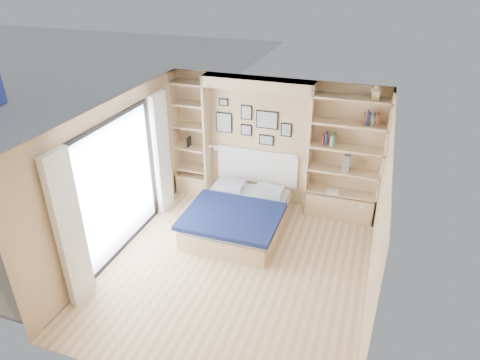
% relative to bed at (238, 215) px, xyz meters
% --- Properties ---
extents(ground, '(4.50, 4.50, 0.00)m').
position_rel_bed_xyz_m(ground, '(0.32, -1.09, -0.27)').
color(ground, '#DDBD86').
rests_on(ground, ground).
extents(room_shell, '(4.50, 4.50, 4.50)m').
position_rel_bed_xyz_m(room_shell, '(-0.06, 0.43, 0.81)').
color(room_shell, tan).
rests_on(room_shell, ground).
extents(bed, '(1.62, 2.16, 1.07)m').
position_rel_bed_xyz_m(bed, '(0.00, 0.00, 0.00)').
color(bed, '#DDBE87').
rests_on(bed, ground).
extents(photo_gallery, '(1.48, 0.02, 0.82)m').
position_rel_bed_xyz_m(photo_gallery, '(-0.13, 1.13, 1.34)').
color(photo_gallery, black).
rests_on(photo_gallery, ground).
extents(reading_lamps, '(1.92, 0.12, 0.15)m').
position_rel_bed_xyz_m(reading_lamps, '(0.02, 0.91, 0.83)').
color(reading_lamps, silver).
rests_on(reading_lamps, ground).
extents(shelf_decor, '(3.51, 0.23, 2.03)m').
position_rel_bed_xyz_m(shelf_decor, '(1.58, 0.98, 1.46)').
color(shelf_decor, '#A51E1E').
rests_on(shelf_decor, ground).
extents(deck, '(3.20, 4.00, 0.05)m').
position_rel_bed_xyz_m(deck, '(-3.28, -1.09, -0.27)').
color(deck, '#675C4C').
rests_on(deck, ground).
extents(deck_chair, '(0.62, 0.93, 0.89)m').
position_rel_bed_xyz_m(deck_chair, '(-3.01, -1.13, 0.16)').
color(deck_chair, tan).
rests_on(deck_chair, ground).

